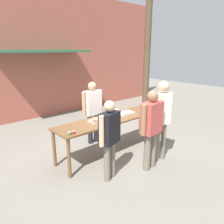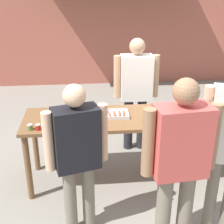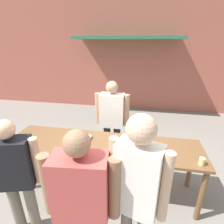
# 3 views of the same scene
# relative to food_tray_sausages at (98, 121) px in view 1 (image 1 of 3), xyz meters

# --- Properties ---
(ground_plane) EXTENTS (24.00, 24.00, 0.00)m
(ground_plane) POSITION_rel_food_tray_sausages_xyz_m (0.41, -0.03, -0.89)
(ground_plane) COLOR gray
(building_facade_back) EXTENTS (12.00, 1.11, 4.50)m
(building_facade_back) POSITION_rel_food_tray_sausages_xyz_m (0.41, 3.95, 1.36)
(building_facade_back) COLOR #A85647
(building_facade_back) RESTS_ON ground
(serving_table) EXTENTS (2.91, 0.73, 0.88)m
(serving_table) POSITION_rel_food_tray_sausages_xyz_m (0.41, -0.03, -0.10)
(serving_table) COLOR brown
(serving_table) RESTS_ON ground
(food_tray_sausages) EXTENTS (0.39, 0.25, 0.04)m
(food_tray_sausages) POSITION_rel_food_tray_sausages_xyz_m (0.00, 0.00, 0.00)
(food_tray_sausages) COLOR silver
(food_tray_sausages) RESTS_ON serving_table
(food_tray_buns) EXTENTS (0.44, 0.29, 0.07)m
(food_tray_buns) POSITION_rel_food_tray_sausages_xyz_m (0.91, 0.00, 0.01)
(food_tray_buns) COLOR silver
(food_tray_buns) RESTS_ON serving_table
(condiment_jar_mustard) EXTENTS (0.06, 0.06, 0.06)m
(condiment_jar_mustard) POSITION_rel_food_tray_sausages_xyz_m (-0.92, -0.29, 0.02)
(condiment_jar_mustard) COLOR #567A38
(condiment_jar_mustard) RESTS_ON serving_table
(condiment_jar_ketchup) EXTENTS (0.06, 0.06, 0.06)m
(condiment_jar_ketchup) POSITION_rel_food_tray_sausages_xyz_m (-0.83, -0.30, 0.02)
(condiment_jar_ketchup) COLOR #B22319
(condiment_jar_ketchup) RESTS_ON serving_table
(beer_cup) EXTENTS (0.07, 0.07, 0.10)m
(beer_cup) POSITION_rel_food_tray_sausages_xyz_m (1.73, -0.28, 0.03)
(beer_cup) COLOR #DBC67A
(beer_cup) RESTS_ON serving_table
(person_server_behind_table) EXTENTS (0.64, 0.24, 1.66)m
(person_server_behind_table) POSITION_rel_food_tray_sausages_xyz_m (0.41, 0.74, 0.09)
(person_server_behind_table) COLOR #232328
(person_server_behind_table) RESTS_ON ground
(person_customer_holding_hotdog) EXTENTS (0.58, 0.33, 1.57)m
(person_customer_holding_hotdog) POSITION_rel_food_tray_sausages_xyz_m (-0.40, -0.87, 0.04)
(person_customer_holding_hotdog) COLOR #756B5B
(person_customer_holding_hotdog) RESTS_ON ground
(person_customer_with_cup) EXTENTS (0.52, 0.30, 1.82)m
(person_customer_with_cup) POSITION_rel_food_tray_sausages_xyz_m (0.96, -1.06, 0.22)
(person_customer_with_cup) COLOR #756B5B
(person_customer_with_cup) RESTS_ON ground
(person_customer_waiting_in_line) EXTENTS (0.68, 0.31, 1.69)m
(person_customer_waiting_in_line) POSITION_rel_food_tray_sausages_xyz_m (0.48, -1.15, 0.10)
(person_customer_waiting_in_line) COLOR #756B5B
(person_customer_waiting_in_line) RESTS_ON ground
(utility_pole) EXTENTS (1.10, 0.24, 6.63)m
(utility_pole) POSITION_rel_food_tray_sausages_xyz_m (3.65, 1.63, 2.50)
(utility_pole) COLOR brown
(utility_pole) RESTS_ON ground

